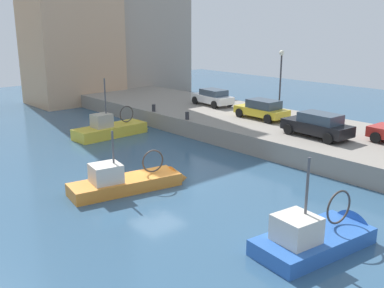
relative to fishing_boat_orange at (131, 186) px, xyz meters
name	(u,v)px	position (x,y,z in m)	size (l,w,h in m)	color
water_surface	(156,179)	(1.74, 0.28, -0.14)	(80.00, 80.00, 0.00)	#335675
quay_wall	(290,133)	(13.24, 0.28, 0.46)	(9.00, 56.00, 1.20)	gray
fishing_boat_orange	(131,186)	(0.00, 0.00, 0.00)	(6.42, 2.70, 3.82)	orange
fishing_boat_yellow	(114,134)	(5.19, 9.88, -0.02)	(6.21, 2.14, 5.02)	gold
fishing_boat_blue	(320,242)	(1.92, -9.50, 0.00)	(5.61, 2.78, 4.52)	#2D60B7
parked_car_white	(213,97)	(14.35, 9.10, 1.76)	(2.15, 4.01, 1.36)	silver
parked_car_black	(318,125)	(11.68, -2.80, 1.82)	(2.10, 4.38, 1.50)	black
parked_car_yellow	(262,109)	(13.30, 2.88, 1.77)	(2.00, 4.06, 1.39)	gold
mooring_bollard_south	(187,116)	(9.09, 6.28, 1.34)	(0.28, 0.28, 0.55)	#2D2D33
mooring_bollard_mid	(154,108)	(9.09, 10.28, 1.34)	(0.28, 0.28, 0.55)	#2D2D33
quay_streetlamp	(281,73)	(14.74, 2.49, 4.32)	(0.36, 0.36, 4.83)	#38383D
waterfront_building_east_mid	(137,31)	(18.09, 25.28, 6.77)	(10.92, 6.88, 13.78)	#A39384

